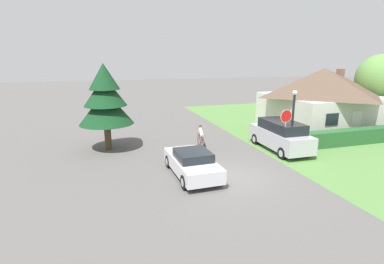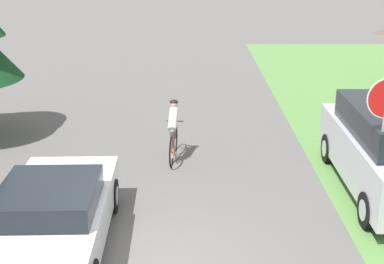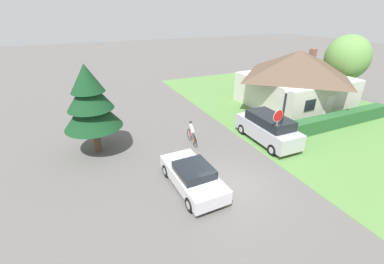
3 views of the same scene
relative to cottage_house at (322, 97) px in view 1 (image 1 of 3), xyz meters
name	(u,v)px [view 1 (image 1 of 3)]	position (x,y,z in m)	size (l,w,h in m)	color
ground_plane	(230,176)	(-12.19, -8.25, -2.60)	(140.00, 140.00, 0.00)	#5B5956
grass_verge_right	(351,139)	(-0.55, -4.25, -2.60)	(16.00, 36.00, 0.01)	#568442
cottage_house	(322,97)	(0.00, 0.00, 0.00)	(9.10, 8.48, 5.01)	beige
hedge_row	(361,136)	(-0.93, -5.36, -2.07)	(11.09, 0.90, 1.07)	#285B2D
sedan_left_lane	(192,163)	(-14.00, -7.59, -1.93)	(2.01, 4.42, 1.36)	silver
cyclist	(201,138)	(-12.02, -3.18, -1.88)	(0.44, 1.77, 1.53)	black
parked_suv_right	(280,135)	(-7.25, -5.09, -1.62)	(2.01, 4.93, 1.94)	#B7B7BC
stop_sign	(286,124)	(-7.99, -6.61, -0.48)	(0.77, 0.07, 2.97)	gray
street_lamp	(293,117)	(-7.27, -6.25, -0.17)	(0.29, 0.29, 4.08)	black
conifer_tall_near	(105,99)	(-17.94, -1.65, 0.75)	(3.44, 3.44, 5.56)	#4C3823
deciduous_tree_right	(380,79)	(5.48, -0.61, 1.47)	(4.04, 4.04, 6.20)	#4C3823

